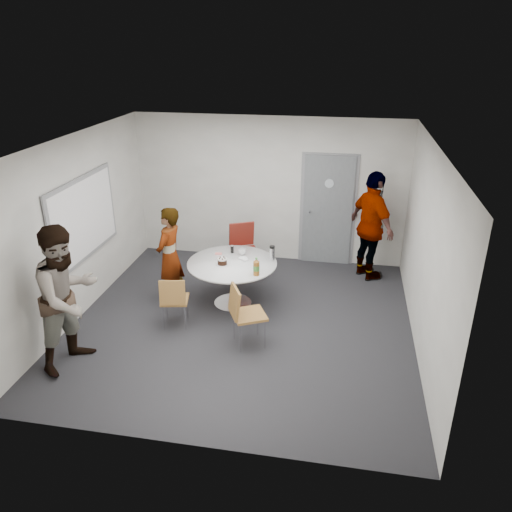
% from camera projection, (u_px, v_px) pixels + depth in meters
% --- Properties ---
extents(floor, '(5.00, 5.00, 0.00)m').
position_uv_depth(floor, '(242.00, 323.00, 7.52)').
color(floor, black).
rests_on(floor, ground).
extents(ceiling, '(5.00, 5.00, 0.00)m').
position_uv_depth(ceiling, '(240.00, 143.00, 6.43)').
color(ceiling, silver).
rests_on(ceiling, wall_back).
extents(wall_back, '(5.00, 0.00, 5.00)m').
position_uv_depth(wall_back, '(269.00, 190.00, 9.22)').
color(wall_back, '#BBB8B1').
rests_on(wall_back, floor).
extents(wall_left, '(0.00, 5.00, 5.00)m').
position_uv_depth(wall_left, '(76.00, 229.00, 7.39)').
color(wall_left, '#BBB8B1').
rests_on(wall_left, floor).
extents(wall_right, '(0.00, 5.00, 5.00)m').
position_uv_depth(wall_right, '(427.00, 253.00, 6.56)').
color(wall_right, '#BBB8B1').
rests_on(wall_right, floor).
extents(wall_front, '(5.00, 0.00, 5.00)m').
position_uv_depth(wall_front, '(186.00, 337.00, 4.73)').
color(wall_front, '#BBB8B1').
rests_on(wall_front, floor).
extents(door, '(1.02, 0.17, 2.12)m').
position_uv_depth(door, '(328.00, 211.00, 9.16)').
color(door, slate).
rests_on(door, wall_back).
extents(whiteboard, '(0.04, 1.90, 1.25)m').
position_uv_depth(whiteboard, '(84.00, 218.00, 7.52)').
color(whiteboard, gray).
rests_on(whiteboard, wall_left).
extents(table, '(1.40, 1.40, 1.01)m').
position_uv_depth(table, '(234.00, 268.00, 7.81)').
color(table, white).
rests_on(table, floor).
extents(chair_near_left, '(0.46, 0.49, 0.81)m').
position_uv_depth(chair_near_left, '(174.00, 298.00, 7.22)').
color(chair_near_left, brown).
rests_on(chair_near_left, floor).
extents(chair_near_right, '(0.61, 0.59, 0.90)m').
position_uv_depth(chair_near_right, '(243.00, 310.00, 6.78)').
color(chair_near_right, brown).
rests_on(chair_near_right, floor).
extents(chair_far, '(0.63, 0.65, 0.98)m').
position_uv_depth(chair_far, '(243.00, 245.00, 8.77)').
color(chair_far, maroon).
rests_on(chair_far, floor).
extents(person_main, '(0.47, 0.63, 1.59)m').
position_uv_depth(person_main, '(170.00, 256.00, 7.84)').
color(person_main, '#A5C6EA').
rests_on(person_main, floor).
extents(person_left, '(0.99, 1.12, 1.92)m').
position_uv_depth(person_left, '(68.00, 297.00, 6.26)').
color(person_left, white).
rests_on(person_left, floor).
extents(person_right, '(1.01, 1.20, 1.93)m').
position_uv_depth(person_right, '(372.00, 226.00, 8.57)').
color(person_right, black).
rests_on(person_right, floor).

